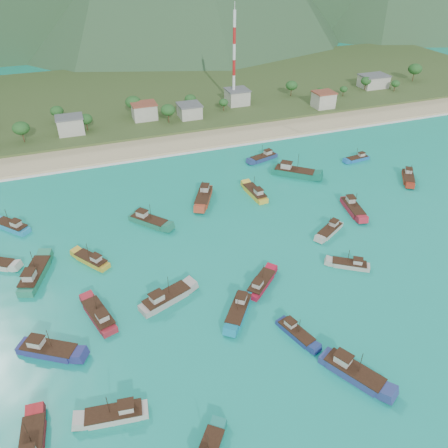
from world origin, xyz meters
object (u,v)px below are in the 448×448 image
object	(u,v)px
boat_12	(149,221)
boat_7	(296,333)
boat_0	(261,284)
boat_17	(99,316)
boat_1	(353,372)
boat_3	(204,197)
boat_13	(353,208)
boat_23	(239,310)
boat_16	(263,158)
boat_5	(115,415)
boat_6	(92,260)
boat_8	(330,230)
boat_9	(166,299)
boat_26	(357,159)
boat_2	(35,275)
boat_10	(350,265)
boat_11	(255,193)
radio_tower	(234,60)
boat_14	(49,350)
boat_19	(12,227)
boat_22	(294,172)

from	to	relation	value
boat_12	boat_7	bearing A→B (deg)	70.75
boat_0	boat_17	bearing A→B (deg)	-135.09
boat_1	boat_3	bearing A→B (deg)	-113.17
boat_13	boat_23	world-z (taller)	boat_13
boat_16	boat_23	bearing A→B (deg)	135.50
boat_23	boat_5	bearing A→B (deg)	65.87
boat_6	boat_13	xyz separation A→B (m)	(71.37, -1.22, 0.15)
boat_7	boat_8	world-z (taller)	boat_8
boat_9	boat_23	world-z (taller)	boat_9
boat_9	boat_26	xyz separation A→B (m)	(78.14, 44.95, -0.32)
boat_8	boat_9	size ratio (longest dim) A/B	0.80
boat_2	boat_5	bearing A→B (deg)	-53.85
boat_3	boat_12	distance (m)	18.93
boat_3	boat_0	bearing A→B (deg)	117.96
boat_1	boat_10	xyz separation A→B (m)	(16.70, 26.04, -0.32)
boat_11	boat_23	bearing A→B (deg)	-121.84
boat_5	boat_9	bearing A→B (deg)	-23.12
boat_6	boat_23	bearing A→B (deg)	-81.41
boat_2	boat_5	xyz separation A→B (m)	(12.03, -40.63, -0.25)
boat_16	boat_23	xyz separation A→B (m)	(-34.80, -64.74, 0.02)
boat_7	boat_12	xyz separation A→B (m)	(-18.73, 48.27, 0.28)
radio_tower	boat_0	world-z (taller)	radio_tower
boat_5	boat_16	xyz separation A→B (m)	(62.01, 79.62, 0.02)
radio_tower	boat_14	xyz separation A→B (m)	(-81.08, -115.26, -19.83)
boat_1	boat_7	bearing A→B (deg)	-95.33
boat_13	boat_7	bearing A→B (deg)	54.88
boat_1	boat_19	size ratio (longest dim) A/B	1.22
boat_0	boat_6	bearing A→B (deg)	-163.26
boat_12	boat_16	xyz separation A→B (m)	(45.28, 25.75, -0.11)
boat_7	boat_17	size ratio (longest dim) A/B	0.80
boat_1	boat_5	bearing A→B (deg)	-37.04
boat_2	boat_9	size ratio (longest dim) A/B	1.08
boat_2	boat_5	size ratio (longest dim) A/B	1.24
boat_9	boat_23	xyz separation A→B (m)	(13.26, -8.30, -0.11)
boat_8	boat_16	xyz separation A→B (m)	(1.81, 45.98, 0.09)
boat_12	boat_14	bearing A→B (deg)	13.60
boat_7	boat_12	distance (m)	51.78
boat_14	boat_8	bearing A→B (deg)	135.01
boat_9	boat_14	size ratio (longest dim) A/B	1.05
boat_13	boat_22	distance (m)	25.38
boat_17	boat_8	bearing A→B (deg)	-6.77
boat_0	boat_23	distance (m)	9.64
boat_22	boat_11	bearing A→B (deg)	-25.23
boat_12	boat_23	size ratio (longest dim) A/B	1.05
boat_26	boat_3	bearing A→B (deg)	90.94
boat_7	boat_13	size ratio (longest dim) A/B	0.80
boat_6	boat_10	world-z (taller)	boat_6
boat_1	boat_11	size ratio (longest dim) A/B	1.09
boat_0	boat_7	bearing A→B (deg)	-39.09
boat_22	boat_13	bearing A→B (deg)	53.34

